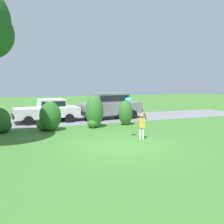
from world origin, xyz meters
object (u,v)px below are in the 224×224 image
Objects in this scene: child_thrower at (142,124)px; frisbee at (128,99)px; parked_suv at (110,104)px; parked_sedan at (48,110)px.

child_thrower is 4.30× the size of frisbee.
frisbee is (-1.62, -6.53, 0.81)m from parked_suv.
parked_sedan is 7.27m from frisbee.
frisbee is (-0.58, 0.28, 1.17)m from child_thrower.
frisbee is at bearing -66.92° from parked_sedan.
frisbee is (2.82, -6.62, 1.03)m from parked_sedan.
parked_sedan is 15.04× the size of frisbee.
frisbee is at bearing 154.05° from child_thrower.
parked_sedan is 0.93× the size of parked_suv.
child_thrower is (3.40, -6.90, -0.13)m from parked_sedan.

